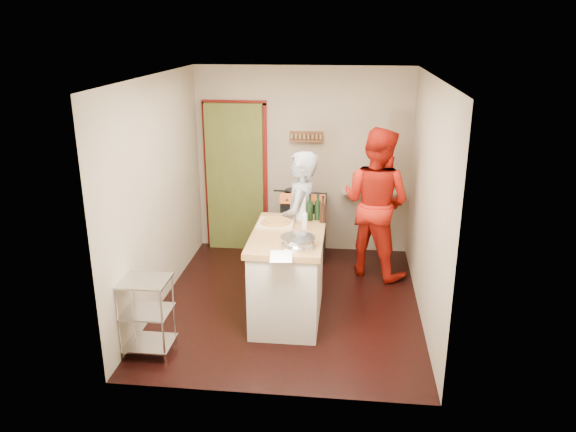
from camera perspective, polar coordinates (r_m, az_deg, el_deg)
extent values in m
plane|color=black|center=(6.70, 0.14, -8.76)|extent=(3.50, 3.50, 0.00)
cube|color=tan|center=(7.89, 1.51, 5.61)|extent=(3.00, 0.04, 2.60)
cube|color=#565B23|center=(8.13, -5.18, 4.12)|extent=(0.80, 0.40, 2.10)
cube|color=maroon|center=(8.15, -8.18, 4.05)|extent=(0.06, 0.06, 2.10)
cube|color=maroon|center=(7.99, -2.31, 3.92)|extent=(0.06, 0.06, 2.10)
cube|color=maroon|center=(7.86, -5.51, 11.41)|extent=(0.90, 0.06, 0.06)
cube|color=brown|center=(7.77, 1.87, 7.67)|extent=(0.46, 0.09, 0.03)
cube|color=brown|center=(7.80, 1.90, 8.16)|extent=(0.46, 0.02, 0.12)
cube|color=olive|center=(7.76, 1.88, 8.07)|extent=(0.42, 0.04, 0.07)
cube|color=tan|center=(7.87, 8.34, 2.38)|extent=(0.80, 0.18, 0.04)
cube|color=black|center=(7.83, 6.92, 3.27)|extent=(0.10, 0.14, 0.22)
cube|color=tan|center=(6.53, -13.06, 2.31)|extent=(0.04, 3.50, 2.60)
cube|color=tan|center=(6.23, 14.01, 1.45)|extent=(0.04, 3.50, 2.60)
cube|color=white|center=(5.96, 0.17, 14.09)|extent=(3.00, 3.50, 0.02)
cube|color=black|center=(7.84, 1.62, -1.36)|extent=(0.60, 0.55, 0.80)
cube|color=black|center=(7.70, 1.65, 1.65)|extent=(0.60, 0.55, 0.06)
cube|color=#9A4016|center=(7.40, 1.48, 1.68)|extent=(0.60, 0.15, 0.17)
cylinder|color=black|center=(7.81, 0.64, 2.49)|extent=(0.26, 0.26, 0.05)
cylinder|color=silver|center=(5.68, -16.91, -10.46)|extent=(0.02, 0.02, 0.80)
cylinder|color=silver|center=(5.53, -12.63, -10.91)|extent=(0.02, 0.02, 0.80)
cylinder|color=silver|center=(5.97, -15.59, -8.82)|extent=(0.02, 0.02, 0.80)
cylinder|color=silver|center=(5.83, -11.51, -9.19)|extent=(0.02, 0.02, 0.80)
cube|color=silver|center=(5.90, -13.93, -12.39)|extent=(0.48, 0.40, 0.02)
cube|color=silver|center=(5.73, -14.21, -9.39)|extent=(0.48, 0.40, 0.02)
cube|color=silver|center=(5.58, -14.48, -6.39)|extent=(0.48, 0.40, 0.02)
cube|color=beige|center=(6.23, -0.01, -6.24)|extent=(0.71, 1.25, 0.92)
cube|color=#9D683B|center=(6.04, -0.01, -1.99)|extent=(0.77, 1.31, 0.06)
cube|color=tan|center=(6.26, -1.25, -0.78)|extent=(0.40, 0.40, 0.02)
cylinder|color=#D58742|center=(6.25, -1.25, -0.56)|extent=(0.32, 0.32, 0.02)
ellipsoid|color=silver|center=(5.62, 1.02, -2.66)|extent=(0.35, 0.35, 0.11)
cylinder|color=white|center=(6.40, 1.33, 0.85)|extent=(0.12, 0.12, 0.28)
cylinder|color=silver|center=(6.12, 1.69, -0.53)|extent=(0.06, 0.06, 0.17)
cube|color=white|center=(5.41, -0.71, -4.12)|extent=(0.24, 0.32, 0.00)
cylinder|color=black|center=(6.39, 3.06, 0.96)|extent=(0.08, 0.08, 0.31)
cylinder|color=black|center=(6.30, 3.57, 0.69)|extent=(0.08, 0.08, 0.31)
cylinder|color=black|center=(6.37, 2.23, 0.90)|extent=(0.08, 0.08, 0.31)
imported|color=#BCBCC1|center=(6.61, 1.17, -0.87)|extent=(0.49, 0.68, 1.75)
imported|color=#B9190C|center=(7.22, 8.91, 1.35)|extent=(1.18, 1.11, 1.93)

